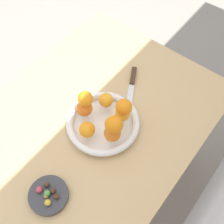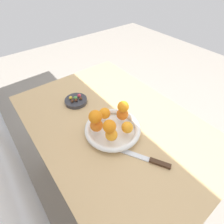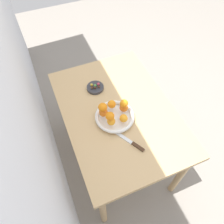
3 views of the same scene
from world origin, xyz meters
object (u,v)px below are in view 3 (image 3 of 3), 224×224
Objects in this scene: orange_7 at (110,116)px; candy_ball_2 at (95,86)px; orange_4 at (103,112)px; candy_ball_6 at (92,88)px; orange_6 at (124,103)px; knife at (130,142)px; orange_1 at (124,118)px; orange_2 at (124,108)px; orange_0 at (111,121)px; orange_5 at (103,107)px; candy_ball_0 at (92,85)px; orange_3 at (112,104)px; candy_dish at (95,88)px; candy_ball_3 at (99,87)px; dining_table at (118,117)px; fruit_bowl at (115,117)px; candy_ball_7 at (95,88)px; candy_ball_1 at (95,86)px; candy_ball_5 at (95,85)px; candy_ball_4 at (98,84)px.

candy_ball_2 is at bearing -4.37° from orange_7.
orange_4 is 0.27m from candy_ball_6.
candy_ball_2 is at bearing 17.41° from orange_6.
orange_1 is at bearing -6.40° from knife.
orange_2 is 0.32m from candy_ball_6.
orange_0 is 0.06m from orange_7.
orange_5 is 2.98× the size of candy_ball_0.
orange_7 reaches higher than orange_3.
orange_6 reaches higher than candy_ball_0.
candy_dish is 2.36× the size of orange_0.
candy_ball_3 is at bearing -98.91° from candy_ball_6.
orange_1 is at bearing -96.52° from orange_0.
orange_0 is (-0.11, 0.10, 0.16)m from dining_table.
candy_ball_3 reaches higher than candy_dish.
candy_ball_2 is (0.31, 0.03, 0.01)m from fruit_bowl.
dining_table is at bearing -162.98° from candy_dish.
orange_5 is (0.08, 0.02, 0.06)m from orange_0.
candy_ball_0 is (0.30, -0.02, -0.04)m from orange_4.
dining_table is at bearing -6.39° from knife.
candy_ball_7 is at bearing 19.58° from dining_table.
orange_1 is 0.11m from orange_7.
knife is at bearing 173.60° from orange_1.
dining_table is 0.16m from orange_3.
candy_ball_3 is 0.97× the size of candy_ball_7.
orange_5 is at bearing 21.55° from knife.
orange_7 is 0.37m from candy_ball_1.
candy_ball_1 is 0.01m from candy_ball_5.
orange_3 reaches higher than dining_table.
orange_6 reaches higher than candy_ball_5.
orange_3 is at bearing -178.12° from candy_ball_4.
orange_5 is at bearing 49.94° from orange_1.
candy_ball_5 is at bearing 42.52° from candy_ball_3.
candy_ball_5 is (0.24, 0.04, -0.04)m from orange_3.
dining_table is at bearing -156.58° from candy_ball_6.
candy_ball_3 is (0.36, 0.04, -0.04)m from orange_1.
candy_ball_6 reaches higher than knife.
candy_dish is at bearing 9.76° from orange_1.
orange_1 is 0.89× the size of orange_5.
candy_ball_6 is at bearing 23.42° from dining_table.
orange_7 reaches higher than candy_ball_4.
candy_ball_7 is 0.50m from knife.
candy_ball_5 is at bearing 5.59° from candy_ball_1.
orange_5 reaches higher than candy_ball_5.
orange_0 reaches higher than candy_ball_5.
orange_3 is 0.27m from candy_ball_0.
candy_ball_6 is at bearing 107.64° from candy_ball_4.
candy_ball_7 is at bearing -8.04° from orange_5.
candy_ball_1 reaches higher than knife.
candy_ball_6 is (0.01, 0.05, 0.00)m from candy_ball_3.
dining_table is at bearing -41.42° from orange_0.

